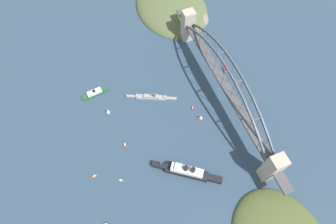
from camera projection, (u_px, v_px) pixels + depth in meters
ground_plane at (220, 97)px, 380.99m from camera, size 1400.00×1400.00×0.00m
harbor_arch_bridge at (224, 85)px, 355.22m from camera, size 300.09×17.48×70.34m
headland_east_shore at (173, 8)px, 467.76m from camera, size 154.55×117.61×31.38m
ocean_liner at (187, 171)px, 323.08m from camera, size 55.20×73.44×20.87m
naval_cruiser at (152, 97)px, 377.64m from camera, size 33.01×65.11×15.92m
harbor_ferry_steamer at (94, 93)px, 380.92m from camera, size 11.81×37.77×8.40m
seaplane_taxiing_near_bridge at (225, 70)px, 401.24m from camera, size 11.37×8.77×4.89m
small_boat_0 at (121, 181)px, 323.30m from camera, size 8.30×8.43×2.14m
small_boat_1 at (94, 176)px, 325.83m from camera, size 3.47×10.32×2.24m
small_boat_3 at (125, 145)px, 345.16m from camera, size 10.18×2.48×2.12m
small_boat_4 at (108, 111)px, 363.90m from camera, size 9.60×5.63×11.30m
small_boat_5 at (192, 108)px, 371.52m from camera, size 7.87×3.94×2.08m
small_boat_6 at (201, 117)px, 360.69m from camera, size 6.25×8.97×9.02m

